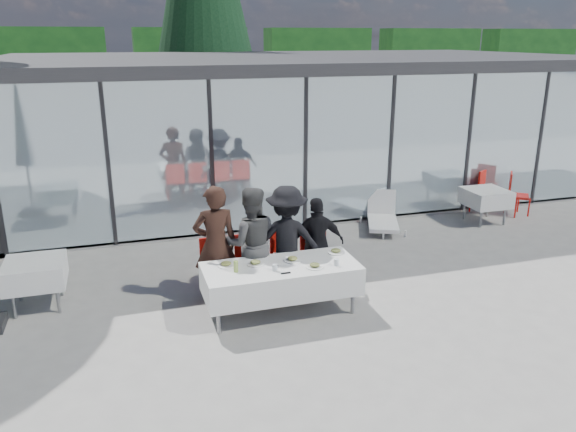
% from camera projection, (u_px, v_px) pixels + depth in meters
% --- Properties ---
extents(ground, '(90.00, 90.00, 0.00)m').
position_uv_depth(ground, '(327.00, 321.00, 8.11)').
color(ground, gray).
rests_on(ground, ground).
extents(pavilion, '(14.80, 8.80, 3.44)m').
position_uv_depth(pavilion, '(290.00, 104.00, 15.44)').
color(pavilion, gray).
rests_on(pavilion, ground).
extents(treeline, '(62.50, 2.00, 4.40)m').
position_uv_depth(treeline, '(122.00, 67.00, 32.34)').
color(treeline, '#103413').
rests_on(treeline, ground).
extents(dining_table, '(2.26, 0.96, 0.75)m').
position_uv_depth(dining_table, '(281.00, 279.00, 8.20)').
color(dining_table, silver).
rests_on(dining_table, ground).
extents(diner_a, '(0.68, 0.68, 1.85)m').
position_uv_depth(diner_a, '(216.00, 245.00, 8.45)').
color(diner_a, '#321D16').
rests_on(diner_a, ground).
extents(diner_chair_a, '(0.44, 0.44, 0.97)m').
position_uv_depth(diner_chair_a, '(216.00, 266.00, 8.65)').
color(diner_chair_a, red).
rests_on(diner_chair_a, ground).
extents(diner_b, '(0.99, 0.99, 1.78)m').
position_uv_depth(diner_b, '(251.00, 243.00, 8.62)').
color(diner_b, '#4B4B4B').
rests_on(diner_b, ground).
extents(diner_chair_b, '(0.44, 0.44, 0.97)m').
position_uv_depth(diner_chair_b, '(250.00, 262.00, 8.80)').
color(diner_chair_b, red).
rests_on(diner_chair_b, ground).
extents(diner_c, '(1.41, 1.41, 1.75)m').
position_uv_depth(diner_c, '(287.00, 240.00, 8.78)').
color(diner_c, black).
rests_on(diner_c, ground).
extents(diner_chair_c, '(0.44, 0.44, 0.97)m').
position_uv_depth(diner_chair_c, '(285.00, 258.00, 8.96)').
color(diner_chair_c, red).
rests_on(diner_chair_c, ground).
extents(diner_d, '(0.94, 0.94, 1.52)m').
position_uv_depth(diner_d, '(317.00, 244.00, 8.96)').
color(diner_d, black).
rests_on(diner_d, ground).
extents(diner_chair_d, '(0.44, 0.44, 0.97)m').
position_uv_depth(diner_chair_d, '(315.00, 255.00, 9.11)').
color(diner_chair_d, red).
rests_on(diner_chair_d, ground).
extents(plate_a, '(0.25, 0.25, 0.07)m').
position_uv_depth(plate_a, '(226.00, 264.00, 8.11)').
color(plate_a, white).
rests_on(plate_a, dining_table).
extents(plate_b, '(0.25, 0.25, 0.07)m').
position_uv_depth(plate_b, '(255.00, 263.00, 8.15)').
color(plate_b, white).
rests_on(plate_b, dining_table).
extents(plate_c, '(0.25, 0.25, 0.07)m').
position_uv_depth(plate_c, '(292.00, 259.00, 8.29)').
color(plate_c, white).
rests_on(plate_c, dining_table).
extents(plate_d, '(0.25, 0.25, 0.07)m').
position_uv_depth(plate_d, '(336.00, 251.00, 8.59)').
color(plate_d, white).
rests_on(plate_d, dining_table).
extents(plate_extra, '(0.25, 0.25, 0.07)m').
position_uv_depth(plate_extra, '(315.00, 266.00, 8.05)').
color(plate_extra, white).
rests_on(plate_extra, dining_table).
extents(juice_bottle, '(0.06, 0.06, 0.16)m').
position_uv_depth(juice_bottle, '(236.00, 266.00, 7.89)').
color(juice_bottle, '#92B049').
rests_on(juice_bottle, dining_table).
extents(drinking_glasses, '(0.98, 0.15, 0.10)m').
position_uv_depth(drinking_glasses, '(306.00, 265.00, 8.02)').
color(drinking_glasses, silver).
rests_on(drinking_glasses, dining_table).
extents(folded_eyeglasses, '(0.14, 0.03, 0.01)m').
position_uv_depth(folded_eyeglasses, '(286.00, 273.00, 7.85)').
color(folded_eyeglasses, black).
rests_on(folded_eyeglasses, dining_table).
extents(spare_table_left, '(0.86, 0.86, 0.74)m').
position_uv_depth(spare_table_left, '(35.00, 273.00, 8.36)').
color(spare_table_left, silver).
rests_on(spare_table_left, ground).
extents(spare_table_right, '(0.86, 0.86, 0.74)m').
position_uv_depth(spare_table_right, '(486.00, 198.00, 12.24)').
color(spare_table_right, silver).
rests_on(spare_table_right, ground).
extents(spare_chair_a, '(0.62, 0.62, 0.97)m').
position_uv_depth(spare_chair_a, '(514.00, 192.00, 12.77)').
color(spare_chair_a, red).
rests_on(spare_chair_a, ground).
extents(spare_chair_b, '(0.60, 0.60, 0.97)m').
position_uv_depth(spare_chair_b, '(477.00, 188.00, 13.11)').
color(spare_chair_b, red).
rests_on(spare_chair_b, ground).
extents(lounger, '(1.07, 1.46, 0.72)m').
position_uv_depth(lounger, '(382.00, 216.00, 11.99)').
color(lounger, white).
rests_on(lounger, ground).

